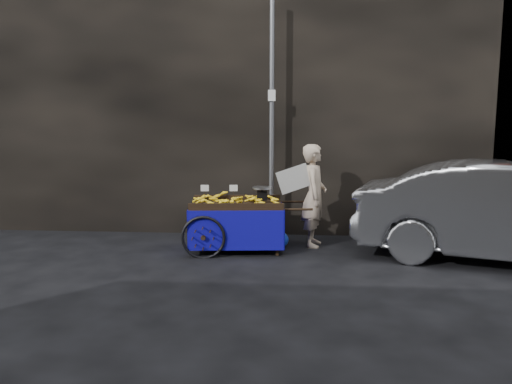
# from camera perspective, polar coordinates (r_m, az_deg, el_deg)

# --- Properties ---
(ground) EXTENTS (80.00, 80.00, 0.00)m
(ground) POSITION_cam_1_polar(r_m,az_deg,el_deg) (7.32, -1.06, -7.66)
(ground) COLOR black
(ground) RESTS_ON ground
(building_wall) EXTENTS (13.50, 2.00, 5.00)m
(building_wall) POSITION_cam_1_polar(r_m,az_deg,el_deg) (9.62, 2.72, 11.18)
(building_wall) COLOR black
(building_wall) RESTS_ON ground
(street_pole) EXTENTS (0.12, 0.10, 4.00)m
(street_pole) POSITION_cam_1_polar(r_m,az_deg,el_deg) (8.31, 1.81, 8.25)
(street_pole) COLOR slate
(street_pole) RESTS_ON ground
(banana_cart) EXTENTS (2.01, 1.08, 1.05)m
(banana_cart) POSITION_cam_1_polar(r_m,az_deg,el_deg) (7.70, -2.56, -1.90)
(banana_cart) COLOR black
(banana_cart) RESTS_ON ground
(vendor) EXTENTS (0.83, 0.63, 1.63)m
(vendor) POSITION_cam_1_polar(r_m,az_deg,el_deg) (7.96, 6.64, -0.40)
(vendor) COLOR #C0A88F
(vendor) RESTS_ON ground
(plastic_bag) EXTENTS (0.30, 0.24, 0.27)m
(plastic_bag) POSITION_cam_1_polar(r_m,az_deg,el_deg) (7.91, 2.67, -5.45)
(plastic_bag) COLOR #1938BE
(plastic_bag) RESTS_ON ground
(parked_car) EXTENTS (4.53, 2.73, 1.41)m
(parked_car) POSITION_cam_1_polar(r_m,az_deg,el_deg) (7.87, 27.24, -2.18)
(parked_car) COLOR #A6A8AD
(parked_car) RESTS_ON ground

